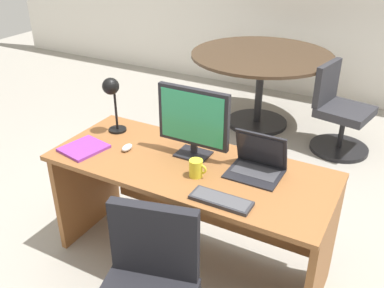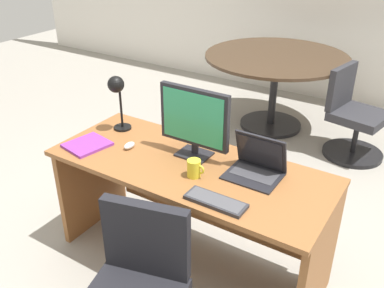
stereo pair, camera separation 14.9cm
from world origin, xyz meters
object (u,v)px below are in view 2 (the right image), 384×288
object	(u,v)px
desk	(194,193)
coffee_mug	(194,168)
meeting_table	(275,73)
meeting_chair_near	(353,121)
monitor	(194,119)
mouse	(129,146)
book	(87,145)
laptop	(257,162)
keyboard	(216,201)
desk_lamp	(117,91)

from	to	relation	value
desk	coffee_mug	bearing A→B (deg)	-56.45
meeting_table	meeting_chair_near	distance (m)	0.93
monitor	mouse	size ratio (longest dim) A/B	5.24
monitor	meeting_table	distance (m)	2.20
desk	meeting_chair_near	world-z (taller)	meeting_chair_near
monitor	meeting_table	bearing A→B (deg)	99.38
monitor	book	bearing A→B (deg)	-157.23
laptop	keyboard	distance (m)	0.39
monitor	meeting_table	world-z (taller)	monitor
mouse	meeting_table	xyz separation A→B (m)	(0.04, 2.28, -0.16)
desk_lamp	coffee_mug	xyz separation A→B (m)	(0.74, -0.23, -0.23)
keyboard	desk_lamp	distance (m)	1.08
meeting_chair_near	desk_lamp	bearing A→B (deg)	-120.38
laptop	desk_lamp	size ratio (longest dim) A/B	0.78
monitor	desk_lamp	xyz separation A→B (m)	(-0.61, 0.03, 0.04)
meeting_chair_near	book	bearing A→B (deg)	-117.43
laptop	desk_lamp	bearing A→B (deg)	179.56
meeting_chair_near	meeting_table	bearing A→B (deg)	168.91
monitor	meeting_table	xyz separation A→B (m)	(-0.35, 2.14, -0.38)
monitor	keyboard	size ratio (longest dim) A/B	1.40
desk	coffee_mug	distance (m)	0.33
book	keyboard	bearing A→B (deg)	-5.46
desk	monitor	bearing A→B (deg)	120.09
coffee_mug	meeting_table	xyz separation A→B (m)	(-0.48, 2.34, -0.19)
coffee_mug	keyboard	bearing A→B (deg)	-34.55
monitor	laptop	distance (m)	0.44
meeting_table	mouse	bearing A→B (deg)	-90.93
mouse	coffee_mug	xyz separation A→B (m)	(0.52, -0.06, 0.03)
meeting_chair_near	coffee_mug	bearing A→B (deg)	-100.26
desk	desk_lamp	distance (m)	0.83
monitor	keyboard	world-z (taller)	monitor
monitor	laptop	bearing A→B (deg)	2.50
keyboard	coffee_mug	size ratio (longest dim) A/B	3.06
laptop	desk	bearing A→B (deg)	-168.65
meeting_table	meeting_chair_near	bearing A→B (deg)	-11.09
desk	coffee_mug	world-z (taller)	coffee_mug
laptop	coffee_mug	size ratio (longest dim) A/B	2.84
keyboard	meeting_chair_near	xyz separation A→B (m)	(0.17, 2.33, -0.42)
desk	desk_lamp	xyz separation A→B (m)	(-0.65, 0.08, 0.51)
laptop	coffee_mug	distance (m)	0.36
monitor	coffee_mug	size ratio (longest dim) A/B	4.30
monitor	coffee_mug	bearing A→B (deg)	-57.40
coffee_mug	meeting_table	bearing A→B (deg)	101.68
desk_lamp	meeting_table	size ratio (longest dim) A/B	0.26
mouse	keyboard	bearing A→B (deg)	-16.14
desk	laptop	bearing A→B (deg)	11.35
laptop	book	size ratio (longest dim) A/B	1.03
mouse	book	distance (m)	0.27
mouse	desk_lamp	distance (m)	0.38
laptop	meeting_chair_near	distance (m)	2.01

